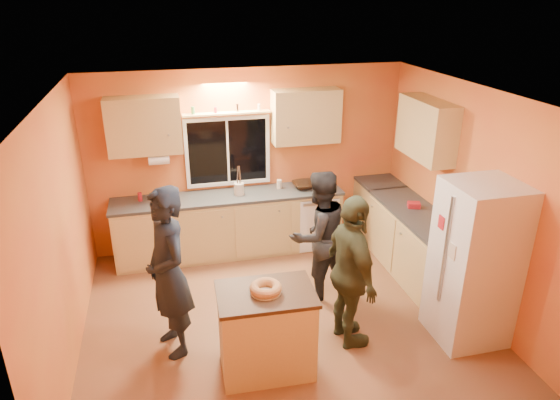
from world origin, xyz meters
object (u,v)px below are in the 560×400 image
object	(u,v)px
person_left	(168,273)
person_center	(319,235)
refrigerator	(475,263)
island	(266,331)
person_right	(351,273)

from	to	relation	value
person_left	person_center	world-z (taller)	person_left
refrigerator	person_center	size ratio (longest dim) A/B	1.10
refrigerator	island	size ratio (longest dim) A/B	1.87
island	person_left	distance (m)	1.14
island	person_left	bearing A→B (deg)	150.71
person_right	person_center	bearing A→B (deg)	-0.77
island	person_right	bearing A→B (deg)	14.99
refrigerator	person_right	size ratio (longest dim) A/B	1.05
refrigerator	person_right	bearing A→B (deg)	171.27
refrigerator	island	distance (m)	2.30
person_right	refrigerator	bearing A→B (deg)	-101.93
person_center	person_left	bearing A→B (deg)	1.03
person_center	person_right	xyz separation A→B (m)	(0.04, -0.97, 0.04)
person_left	person_center	xyz separation A→B (m)	(1.80, 0.64, -0.10)
person_right	island	bearing A→B (deg)	99.39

